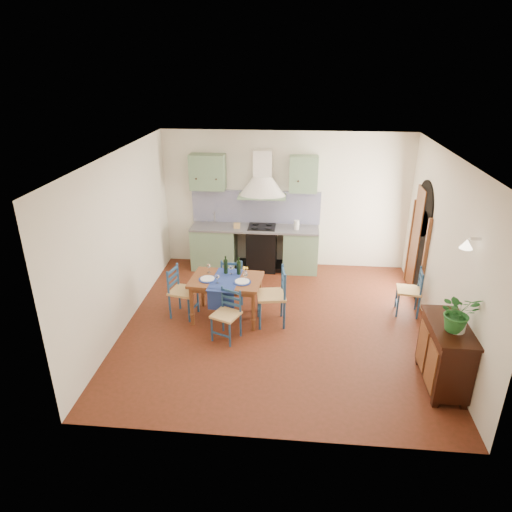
# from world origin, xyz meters

# --- Properties ---
(floor) EXTENTS (5.00, 5.00, 0.00)m
(floor) POSITION_xyz_m (0.00, 0.00, 0.00)
(floor) COLOR #3F1E0D
(floor) RESTS_ON ground
(back_wall) EXTENTS (5.00, 0.96, 2.80)m
(back_wall) POSITION_xyz_m (-0.47, 2.29, 1.05)
(back_wall) COLOR silver
(back_wall) RESTS_ON ground
(right_wall) EXTENTS (0.26, 5.00, 2.80)m
(right_wall) POSITION_xyz_m (2.50, 0.28, 1.34)
(right_wall) COLOR silver
(right_wall) RESTS_ON ground
(left_wall) EXTENTS (0.04, 5.00, 2.80)m
(left_wall) POSITION_xyz_m (-2.50, 0.00, 1.40)
(left_wall) COLOR silver
(left_wall) RESTS_ON ground
(ceiling) EXTENTS (5.00, 5.00, 0.01)m
(ceiling) POSITION_xyz_m (0.00, 0.00, 2.80)
(ceiling) COLOR white
(ceiling) RESTS_ON back_wall
(dining_table) EXTENTS (1.21, 0.93, 1.05)m
(dining_table) POSITION_xyz_m (-0.87, 0.14, 0.65)
(dining_table) COLOR brown
(dining_table) RESTS_ON ground
(chair_near) EXTENTS (0.50, 0.50, 0.82)m
(chair_near) POSITION_xyz_m (-0.77, -0.47, 0.42)
(chair_near) COLOR navy
(chair_near) RESTS_ON ground
(chair_far) EXTENTS (0.42, 0.42, 0.87)m
(chair_far) POSITION_xyz_m (-0.85, 0.72, 0.45)
(chair_far) COLOR navy
(chair_far) RESTS_ON ground
(chair_left) EXTENTS (0.49, 0.49, 0.88)m
(chair_left) POSITION_xyz_m (-1.64, 0.16, 0.46)
(chair_left) COLOR navy
(chair_left) RESTS_ON ground
(chair_right) EXTENTS (0.52, 0.52, 0.98)m
(chair_right) POSITION_xyz_m (-0.08, 0.05, 0.51)
(chair_right) COLOR navy
(chair_right) RESTS_ON ground
(chair_spare) EXTENTS (0.44, 0.44, 0.84)m
(chair_spare) POSITION_xyz_m (2.23, 0.58, 0.43)
(chair_spare) COLOR navy
(chair_spare) RESTS_ON ground
(sideboard) EXTENTS (0.50, 1.05, 0.94)m
(sideboard) POSITION_xyz_m (2.26, -1.31, 0.51)
(sideboard) COLOR black
(sideboard) RESTS_ON ground
(potted_plant) EXTENTS (0.50, 0.45, 0.51)m
(potted_plant) POSITION_xyz_m (2.28, -1.42, 1.19)
(potted_plant) COLOR #246629
(potted_plant) RESTS_ON sideboard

